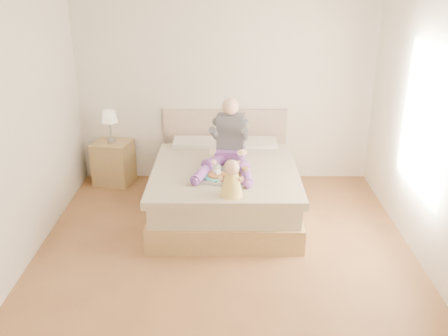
{
  "coord_description": "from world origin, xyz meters",
  "views": [
    {
      "loc": [
        0.02,
        -4.53,
        2.82
      ],
      "look_at": [
        -0.01,
        0.63,
        0.72
      ],
      "focal_mm": 40.0,
      "sensor_mm": 36.0,
      "label": 1
    }
  ],
  "objects_px": {
    "adult": "(229,146)",
    "baby": "(232,181)",
    "tray": "(226,176)",
    "bed": "(225,185)",
    "nightstand": "(114,162)"
  },
  "relations": [
    {
      "from": "adult",
      "to": "baby",
      "type": "bearing_deg",
      "value": -80.81
    },
    {
      "from": "adult",
      "to": "baby",
      "type": "xyz_separation_m",
      "value": [
        0.02,
        -0.84,
        -0.08
      ]
    },
    {
      "from": "bed",
      "to": "adult",
      "type": "bearing_deg",
      "value": -61.99
    },
    {
      "from": "bed",
      "to": "baby",
      "type": "relative_size",
      "value": 5.5
    },
    {
      "from": "tray",
      "to": "adult",
      "type": "bearing_deg",
      "value": 100.07
    },
    {
      "from": "nightstand",
      "to": "adult",
      "type": "relative_size",
      "value": 0.59
    },
    {
      "from": "tray",
      "to": "baby",
      "type": "xyz_separation_m",
      "value": [
        0.06,
        -0.43,
        0.13
      ]
    },
    {
      "from": "tray",
      "to": "baby",
      "type": "relative_size",
      "value": 1.5
    },
    {
      "from": "bed",
      "to": "nightstand",
      "type": "height_order",
      "value": "bed"
    },
    {
      "from": "bed",
      "to": "baby",
      "type": "bearing_deg",
      "value": -85.65
    },
    {
      "from": "bed",
      "to": "nightstand",
      "type": "relative_size",
      "value": 3.67
    },
    {
      "from": "bed",
      "to": "adult",
      "type": "height_order",
      "value": "adult"
    },
    {
      "from": "nightstand",
      "to": "adult",
      "type": "xyz_separation_m",
      "value": [
        1.59,
        -0.88,
        0.55
      ]
    },
    {
      "from": "bed",
      "to": "adult",
      "type": "distance_m",
      "value": 0.54
    },
    {
      "from": "adult",
      "to": "tray",
      "type": "relative_size",
      "value": 1.7
    }
  ]
}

